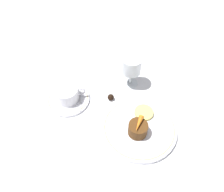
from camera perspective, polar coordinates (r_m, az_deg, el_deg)
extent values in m
plane|color=white|center=(0.76, 4.68, -6.66)|extent=(3.00, 3.00, 0.00)
cylinder|color=white|center=(0.74, 7.10, -8.24)|extent=(0.25, 0.25, 0.01)
torus|color=tan|center=(0.74, 7.14, -8.02)|extent=(0.23, 0.23, 0.00)
cylinder|color=white|center=(0.82, -11.35, -0.90)|extent=(0.16, 0.16, 0.01)
torus|color=tan|center=(0.82, -11.39, -0.73)|extent=(0.14, 0.14, 0.00)
cylinder|color=white|center=(0.80, -11.62, 0.41)|extent=(0.08, 0.08, 0.05)
cylinder|color=brown|center=(0.80, -11.66, 0.56)|extent=(0.07, 0.07, 0.04)
torus|color=white|center=(0.80, -8.13, 1.14)|extent=(0.04, 0.01, 0.04)
cube|color=silver|center=(0.80, -8.30, -1.63)|extent=(0.02, 0.08, 0.00)
ellipsoid|color=silver|center=(0.83, -8.28, 1.15)|extent=(0.02, 0.02, 0.00)
cylinder|color=silver|center=(0.87, 4.72, 3.46)|extent=(0.06, 0.06, 0.01)
cylinder|color=silver|center=(0.85, 4.86, 4.95)|extent=(0.01, 0.01, 0.06)
cylinder|color=silver|center=(0.80, 5.15, 7.98)|extent=(0.07, 0.07, 0.06)
cylinder|color=#470A14|center=(0.81, 5.09, 7.37)|extent=(0.06, 0.06, 0.03)
cube|color=silver|center=(0.79, 19.27, -7.09)|extent=(0.01, 0.14, 0.01)
cube|color=silver|center=(0.84, 16.60, -1.78)|extent=(0.02, 0.05, 0.01)
cylinder|color=#563314|center=(0.71, 6.77, -8.54)|extent=(0.06, 0.06, 0.04)
cone|color=orange|center=(0.68, 7.00, -7.21)|extent=(0.05, 0.06, 0.02)
cylinder|color=#EFE075|center=(0.76, 8.32, -4.30)|extent=(0.07, 0.07, 0.01)
sphere|color=black|center=(0.81, -0.33, -0.32)|extent=(0.02, 0.02, 0.02)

